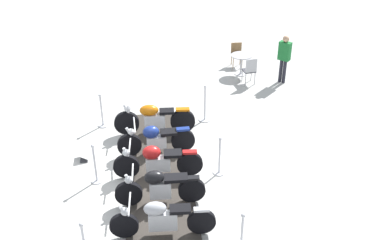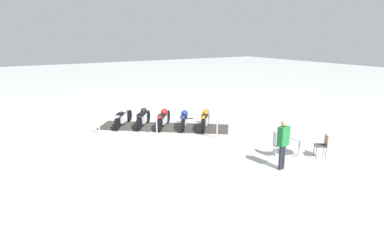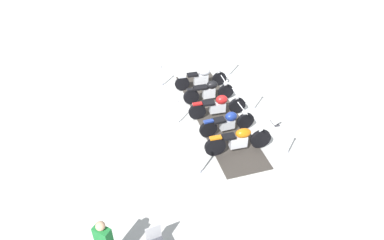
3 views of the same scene
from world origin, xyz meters
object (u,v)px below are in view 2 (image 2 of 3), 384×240
Objects in this scene: stanchion_right_rear at (121,112)px; cafe_chair_across_table at (323,144)px; motorcycle_black at (144,117)px; cafe_table at (300,142)px; motorcycle_chrome at (124,116)px; stanchion_right_front at (220,115)px; info_placard at (189,117)px; motorcycle_maroon at (164,117)px; motorcycle_copper at (205,118)px; cafe_chair_near_table at (277,143)px; stanchion_left_front at (217,131)px; stanchion_left_rear at (99,128)px; motorcycle_navy at (184,118)px; stanchion_right_mid at (170,113)px; stanchion_left_mid at (157,129)px; bystander_person at (283,140)px.

cafe_chair_across_table is (4.28, -9.50, 0.13)m from stanchion_right_rear.
motorcycle_black is 7.55m from cafe_table.
stanchion_right_front is (4.58, -1.76, -0.14)m from motorcycle_chrome.
motorcycle_black is 2.80m from info_placard.
stanchion_right_front is at bearing -58.42° from motorcycle_maroon.
motorcycle_copper is 2.18m from info_placard.
motorcycle_copper is 1.88× the size of cafe_chair_near_table.
stanchion_left_front is 1.13× the size of stanchion_left_rear.
info_placard is at bearing -2.70° from motorcycle_navy.
info_placard is at bearing -55.96° from motorcycle_chrome.
motorcycle_chrome is 9.24m from cafe_chair_across_table.
info_placard is 6.63m from cafe_chair_near_table.
motorcycle_chrome is (-0.78, 0.64, -0.01)m from motorcycle_black.
stanchion_left_rear is (-1.46, -0.83, -0.20)m from motorcycle_chrome.
stanchion_right_front is (1.41, 0.77, -0.16)m from motorcycle_copper.
motorcycle_chrome is 1.56× the size of stanchion_right_rear.
cafe_chair_across_table is (1.53, -5.42, -0.00)m from motorcycle_copper.
stanchion_left_front reaches higher than motorcycle_maroon.
stanchion_right_rear is (1.88, 2.37, 0.08)m from stanchion_left_rear.
stanchion_right_mid reaches higher than motorcycle_navy.
motorcycle_copper reaches higher than stanchion_left_rear.
motorcycle_chrome is at bearing -105.22° from stanchion_right_rear.
cafe_chair_near_table is at bearing -103.29° from stanchion_right_front.
motorcycle_chrome is at bearing -21.30° from cafe_chair_across_table.
cafe_table is at bearing -127.38° from motorcycle_navy.
cafe_chair_near_table is (2.92, -8.59, 0.17)m from stanchion_right_rear.
stanchion_right_rear reaches higher than stanchion_right_mid.
stanchion_left_rear is at bearing 110.12° from motorcycle_navy.
stanchion_left_mid is 0.92× the size of stanchion_left_front.
motorcycle_maroon is at bearing 111.23° from stanchion_left_front.
cafe_chair_across_table is (2.33, -6.06, 0.03)m from motorcycle_navy.
stanchion_right_mid is 7.88m from bystander_person.
motorcycle_black is at bearing 115.68° from cafe_table.
bystander_person is (2.20, -9.51, 0.64)m from stanchion_right_rear.
stanchion_right_front is at bearing -25.14° from bystander_person.
bystander_person reaches higher than stanchion_right_front.
stanchion_left_front is at bearing -135.93° from motorcycle_navy.
cafe_table is at bearing -78.05° from stanchion_right_mid.
stanchion_left_front is 3.59m from cafe_table.
motorcycle_chrome is 8.48m from cafe_table.
motorcycle_black is 1.80m from stanchion_right_mid.
stanchion_left_rear is at bearing 157.40° from cafe_chair_near_table.
stanchion_left_rear is at bearing 141.53° from stanchion_left_front.
stanchion_left_front is 3.89m from bystander_person.
stanchion_left_mid reaches higher than motorcycle_black.
cafe_chair_across_table is at bearing -123.23° from motorcycle_navy.
stanchion_right_mid reaches higher than cafe_chair_across_table.
stanchion_right_front is (3.00, -0.50, -0.14)m from motorcycle_maroon.
stanchion_left_rear is 8.63m from cafe_table.
stanchion_left_mid is at bearing -128.47° from stanchion_right_mid.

